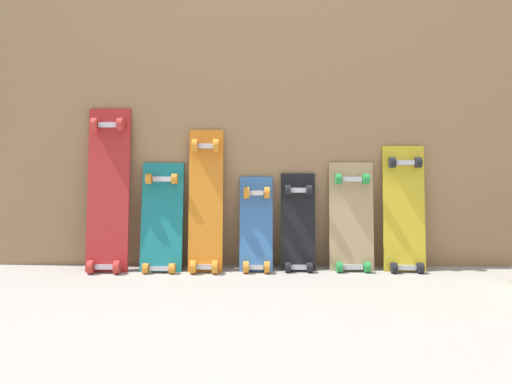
{
  "coord_description": "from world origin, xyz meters",
  "views": [
    {
      "loc": [
        0.04,
        -2.61,
        0.64
      ],
      "look_at": [
        0.0,
        -0.07,
        0.41
      ],
      "focal_mm": 35.63,
      "sensor_mm": 36.0,
      "label": 1
    }
  ],
  "objects": [
    {
      "name": "skateboard_yellow",
      "position": [
        0.76,
        -0.02,
        0.28
      ],
      "size": [
        0.21,
        0.18,
        0.71
      ],
      "color": "gold",
      "rests_on": "ground"
    },
    {
      "name": "plywood_wall_panel",
      "position": [
        0.0,
        0.07,
        0.91
      ],
      "size": [
        2.8,
        0.04,
        1.82
      ],
      "primitive_type": "cube",
      "color": "#99724C",
      "rests_on": "ground"
    },
    {
      "name": "skateboard_orange",
      "position": [
        -0.26,
        -0.04,
        0.33
      ],
      "size": [
        0.17,
        0.21,
        0.78
      ],
      "color": "orange",
      "rests_on": "ground"
    },
    {
      "name": "skateboard_teal",
      "position": [
        -0.49,
        -0.04,
        0.24
      ],
      "size": [
        0.21,
        0.2,
        0.62
      ],
      "color": "#197A7F",
      "rests_on": "ground"
    },
    {
      "name": "ground_plane",
      "position": [
        0.0,
        0.0,
        0.0
      ],
      "size": [
        12.0,
        12.0,
        0.0
      ],
      "primitive_type": "plane",
      "color": "#9E9991"
    },
    {
      "name": "skateboard_black",
      "position": [
        0.22,
        -0.02,
        0.21
      ],
      "size": [
        0.18,
        0.17,
        0.57
      ],
      "color": "black",
      "rests_on": "ground"
    },
    {
      "name": "skateboard_red",
      "position": [
        -0.76,
        -0.04,
        0.38
      ],
      "size": [
        0.21,
        0.22,
        0.89
      ],
      "color": "#B22626",
      "rests_on": "ground"
    },
    {
      "name": "skateboard_blue",
      "position": [
        0.0,
        -0.03,
        0.21
      ],
      "size": [
        0.17,
        0.19,
        0.55
      ],
      "color": "#386BAD",
      "rests_on": "ground"
    },
    {
      "name": "skateboard_natural",
      "position": [
        0.49,
        -0.02,
        0.24
      ],
      "size": [
        0.23,
        0.17,
        0.62
      ],
      "color": "tan",
      "rests_on": "ground"
    }
  ]
}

